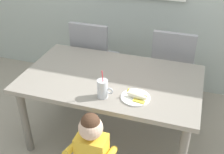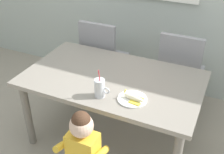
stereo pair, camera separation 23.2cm
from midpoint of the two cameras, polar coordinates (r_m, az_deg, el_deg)
ground_plane at (r=2.88m, az=2.45°, el=-12.35°), size 24.00×24.00×0.00m
dining_table at (r=2.48m, az=2.78°, el=-1.80°), size 1.55×0.92×0.72m
dining_chair_left at (r=3.19m, az=0.10°, el=4.44°), size 0.44×0.44×0.96m
dining_chair_right at (r=3.02m, az=15.89°, el=1.42°), size 0.44×0.45×0.96m
toddler_standing at (r=2.06m, az=-2.66°, el=-14.17°), size 0.33×0.24×0.84m
milk_cup at (r=2.16m, az=0.57°, el=-2.56°), size 0.13×0.08×0.25m
snack_plate at (r=2.17m, az=7.22°, el=-4.57°), size 0.23×0.23×0.01m
peeled_banana at (r=2.14m, az=7.57°, el=-4.34°), size 0.17×0.12×0.07m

